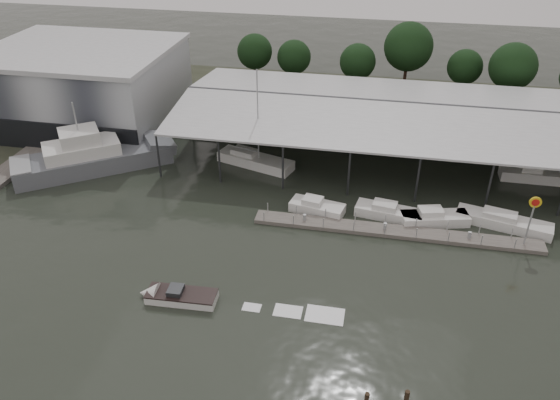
% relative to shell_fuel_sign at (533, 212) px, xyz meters
% --- Properties ---
extents(ground, '(200.00, 200.00, 0.00)m').
position_rel_shell_fuel_sign_xyz_m(ground, '(-27.00, -9.99, -3.93)').
color(ground, '#242921').
rests_on(ground, ground).
extents(land_strip_far, '(140.00, 30.00, 0.30)m').
position_rel_shell_fuel_sign_xyz_m(land_strip_far, '(-27.00, 32.01, -3.83)').
color(land_strip_far, '#383B2C').
rests_on(land_strip_far, ground).
extents(land_strip_west, '(20.00, 40.00, 0.30)m').
position_rel_shell_fuel_sign_xyz_m(land_strip_west, '(-67.00, 20.01, -3.83)').
color(land_strip_west, '#383B2C').
rests_on(land_strip_west, ground).
extents(storage_warehouse, '(24.50, 20.50, 10.50)m').
position_rel_shell_fuel_sign_xyz_m(storage_warehouse, '(-55.00, 19.95, 1.36)').
color(storage_warehouse, '#A9AFB4').
rests_on(storage_warehouse, ground).
extents(covered_boat_shed, '(58.24, 24.00, 6.96)m').
position_rel_shell_fuel_sign_xyz_m(covered_boat_shed, '(-10.00, 18.01, 2.20)').
color(covered_boat_shed, silver).
rests_on(covered_boat_shed, ground).
extents(trawler_dock, '(3.00, 18.00, 0.50)m').
position_rel_shell_fuel_sign_xyz_m(trawler_dock, '(-57.00, 4.01, -3.68)').
color(trawler_dock, slate).
rests_on(trawler_dock, ground).
extents(floating_dock, '(28.00, 2.00, 1.40)m').
position_rel_shell_fuel_sign_xyz_m(floating_dock, '(-12.00, 0.01, -3.72)').
color(floating_dock, slate).
rests_on(floating_dock, ground).
extents(shell_fuel_sign, '(1.10, 0.18, 5.55)m').
position_rel_shell_fuel_sign_xyz_m(shell_fuel_sign, '(0.00, 0.00, 0.00)').
color(shell_fuel_sign, '#999C9F').
rests_on(shell_fuel_sign, ground).
extents(grey_trawler, '(18.04, 14.94, 8.84)m').
position_rel_shell_fuel_sign_xyz_m(grey_trawler, '(-47.39, 6.95, -2.35)').
color(grey_trawler, '#5A5E63').
rests_on(grey_trawler, ground).
extents(white_sailboat, '(9.81, 5.35, 12.19)m').
position_rel_shell_fuel_sign_xyz_m(white_sailboat, '(-28.95, 11.41, -3.28)').
color(white_sailboat, silver).
rests_on(white_sailboat, ground).
extents(speedboat_underway, '(17.54, 2.94, 2.00)m').
position_rel_shell_fuel_sign_xyz_m(speedboat_underway, '(-29.76, -13.40, -3.53)').
color(speedboat_underway, silver).
rests_on(speedboat_underway, ground).
extents(moored_cruiser_0, '(5.94, 3.27, 1.70)m').
position_rel_shell_fuel_sign_xyz_m(moored_cruiser_0, '(-20.11, 2.36, -3.31)').
color(moored_cruiser_0, silver).
rests_on(moored_cruiser_0, ground).
extents(moored_cruiser_1, '(7.10, 3.30, 1.70)m').
position_rel_shell_fuel_sign_xyz_m(moored_cruiser_1, '(-12.74, 2.84, -3.31)').
color(moored_cruiser_1, silver).
rests_on(moored_cruiser_1, ground).
extents(moored_cruiser_2, '(7.05, 3.77, 1.70)m').
position_rel_shell_fuel_sign_xyz_m(moored_cruiser_2, '(-8.17, 2.60, -3.31)').
color(moored_cruiser_2, silver).
rests_on(moored_cruiser_2, ground).
extents(moored_cruiser_3, '(9.40, 4.41, 1.70)m').
position_rel_shell_fuel_sign_xyz_m(moored_cruiser_3, '(-1.45, 3.30, -3.31)').
color(moored_cruiser_3, silver).
rests_on(moored_cruiser_3, ground).
extents(horizon_tree_line, '(68.07, 11.68, 11.18)m').
position_rel_shell_fuel_sign_xyz_m(horizon_tree_line, '(-5.52, 38.23, 2.10)').
color(horizon_tree_line, '#2F1D15').
rests_on(horizon_tree_line, ground).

